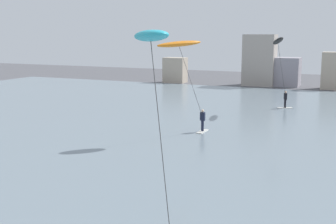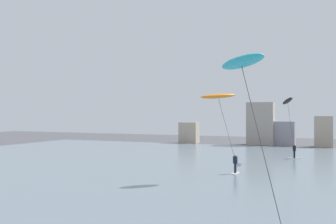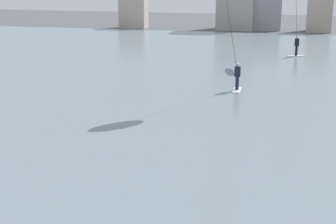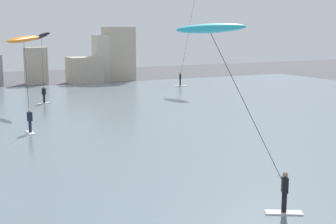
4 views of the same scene
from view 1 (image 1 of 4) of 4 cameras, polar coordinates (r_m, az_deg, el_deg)
name	(u,v)px [view 1 (image 1 of 4)]	position (r m, az deg, el deg)	size (l,w,h in m)	color
water_bay	(239,131)	(32.99, 9.10, -2.45)	(84.00, 52.00, 0.10)	slate
kitesurfer_black	(279,51)	(41.18, 14.12, 7.66)	(2.08, 4.17, 6.93)	silver
kitesurfer_cyan	(153,59)	(14.32, -1.96, 6.79)	(3.85, 4.43, 7.26)	silver
kitesurfer_orange	(182,53)	(29.24, 1.79, 7.64)	(2.86, 5.06, 6.68)	silver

